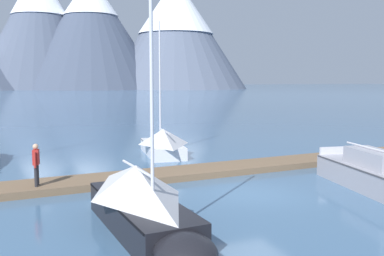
% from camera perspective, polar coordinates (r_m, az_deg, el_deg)
% --- Properties ---
extents(ground_plane, '(700.00, 700.00, 0.00)m').
position_cam_1_polar(ground_plane, '(17.54, 7.81, -8.53)').
color(ground_plane, '#426689').
extents(mountain_shoulder_ridge, '(62.68, 62.68, 59.23)m').
position_cam_1_polar(mountain_shoulder_ridge, '(228.61, -19.40, 12.63)').
color(mountain_shoulder_ridge, '#4C566B').
rests_on(mountain_shoulder_ridge, ground).
extents(mountain_east_summit, '(69.70, 69.70, 54.37)m').
position_cam_1_polar(mountain_east_summit, '(219.66, -13.10, 12.36)').
color(mountain_east_summit, '#424C60').
rests_on(mountain_east_summit, ground).
extents(mountain_rear_spur, '(71.10, 71.10, 54.50)m').
position_cam_1_polar(mountain_rear_spur, '(221.47, -2.15, 12.70)').
color(mountain_rear_spur, slate).
rests_on(mountain_rear_spur, ground).
extents(dock, '(26.41, 3.16, 0.30)m').
position_cam_1_polar(dock, '(20.94, 2.16, -5.61)').
color(dock, brown).
rests_on(dock, ground).
extents(sailboat_second_berth, '(2.20, 6.91, 7.64)m').
position_cam_1_polar(sailboat_second_berth, '(12.97, -6.44, -9.78)').
color(sailboat_second_berth, black).
rests_on(sailboat_second_berth, ground).
extents(sailboat_mid_dock_port, '(2.69, 6.07, 7.97)m').
position_cam_1_polar(sailboat_mid_dock_port, '(26.15, -3.97, -1.85)').
color(sailboat_mid_dock_port, silver).
rests_on(sailboat_mid_dock_port, ground).
extents(sailboat_mid_dock_starboard, '(2.89, 7.10, 6.88)m').
position_cam_1_polar(sailboat_mid_dock_starboard, '(18.99, 23.22, -5.84)').
color(sailboat_mid_dock_starboard, '#93939E').
rests_on(sailboat_mid_dock_starboard, ground).
extents(person_on_dock, '(0.30, 0.58, 1.69)m').
position_cam_1_polar(person_on_dock, '(18.19, -19.82, -4.24)').
color(person_on_dock, '#232328').
rests_on(person_on_dock, dock).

